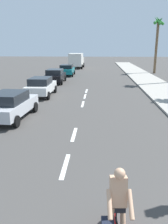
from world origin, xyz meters
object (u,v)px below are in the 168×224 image
Objects in this scene: parked_car_teal at (67,70)px; delivery_truck at (76,60)px; palm_tree_distant at (158,32)px; cyclist at (116,214)px; parked_car_white at (41,86)px; parked_car_silver at (10,105)px; parked_car_black at (55,76)px.

delivery_truck reaches higher than parked_car_teal.
delivery_truck is 0.73× the size of palm_tree_distant.
cyclist is 0.42× the size of parked_car_white.
parked_car_silver is at bearing -92.13° from parked_car_teal.
cyclist is at bearing -81.35° from parked_car_teal.
parked_car_teal is at bearing -90.15° from delivery_truck.
parked_car_teal is at bearing 92.16° from parked_car_silver.
cyclist is at bearing -54.65° from parked_car_silver.
palm_tree_distant is (8.35, 33.42, 5.36)m from cyclist.
parked_car_black and parked_car_teal have the same top height.
delivery_truck is at bearing 148.08° from palm_tree_distant.
parked_car_teal is (0.24, 14.38, 0.00)m from parked_car_white.
parked_car_white is 7.35m from parked_car_black.
parked_car_black is 1.00× the size of parked_car_teal.
cyclist reaches higher than parked_car_white.
delivery_truck is at bearing -86.79° from cyclist.
parked_car_silver is 0.98× the size of parked_car_teal.
parked_car_white is (0.20, 6.51, -0.00)m from parked_car_silver.
parked_car_silver is at bearing -91.44° from parked_car_white.
cyclist reaches higher than parked_car_teal.
parked_car_teal is at bearing 86.18° from parked_car_black.
parked_car_white and parked_car_black have the same top height.
cyclist is at bearing -77.15° from parked_car_black.
palm_tree_distant is (13.34, 3.84, 5.34)m from parked_car_teal.
parked_car_white is (-5.24, 15.21, 0.01)m from cyclist.
delivery_truck is (0.65, 19.02, 0.66)m from parked_car_black.
parked_car_silver is 6.52m from parked_car_white.
parked_car_teal is 0.54× the size of palm_tree_distant.
parked_car_teal is 12.01m from delivery_truck.
palm_tree_distant reaches higher than delivery_truck.
palm_tree_distant is at bearing 37.76° from parked_car_black.
delivery_truck is 16.11m from palm_tree_distant.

